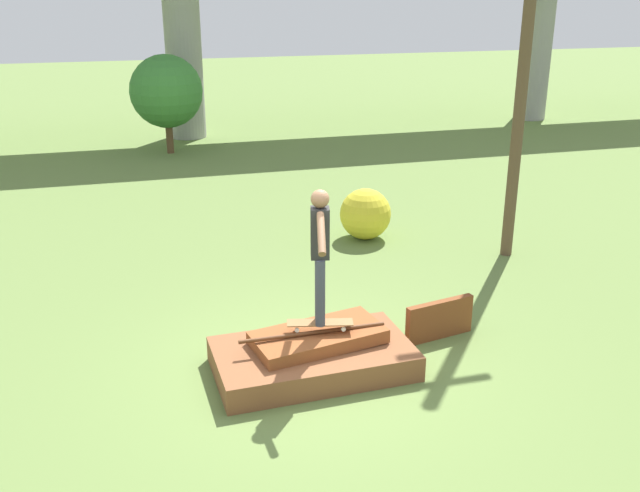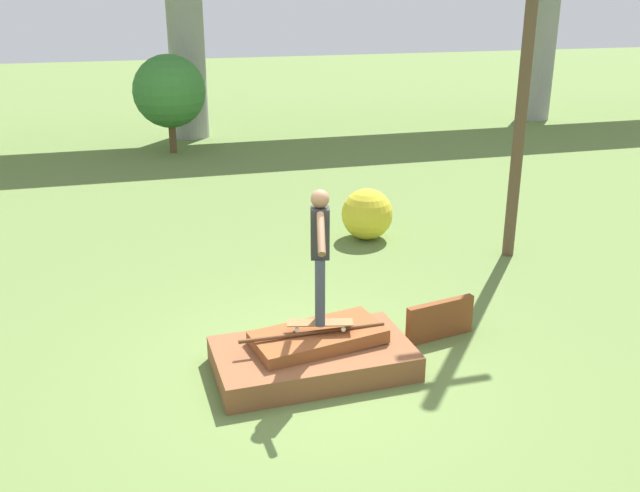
{
  "view_description": "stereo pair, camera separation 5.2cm",
  "coord_description": "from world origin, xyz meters",
  "px_view_note": "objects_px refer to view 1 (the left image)",
  "views": [
    {
      "loc": [
        -2.04,
        -7.58,
        4.57
      ],
      "look_at": [
        0.1,
        0.04,
        1.64
      ],
      "focal_mm": 40.0,
      "sensor_mm": 36.0,
      "label": 1
    },
    {
      "loc": [
        -1.99,
        -7.59,
        4.57
      ],
      "look_at": [
        0.1,
        0.04,
        1.64
      ],
      "focal_mm": 40.0,
      "sensor_mm": 36.0,
      "label": 2
    }
  ],
  "objects_px": {
    "skateboard": "(320,323)",
    "tree_behind_left": "(166,91)",
    "skater": "(320,247)",
    "utility_pole": "(527,31)",
    "bush_yellow_flowering": "(365,214)"
  },
  "relations": [
    {
      "from": "utility_pole",
      "to": "bush_yellow_flowering",
      "type": "relative_size",
      "value": 7.68
    },
    {
      "from": "utility_pole",
      "to": "tree_behind_left",
      "type": "relative_size",
      "value": 2.7
    },
    {
      "from": "skateboard",
      "to": "skater",
      "type": "relative_size",
      "value": 0.5
    },
    {
      "from": "skateboard",
      "to": "tree_behind_left",
      "type": "xyz_separation_m",
      "value": [
        -0.84,
        12.85,
        1.11
      ]
    },
    {
      "from": "skater",
      "to": "bush_yellow_flowering",
      "type": "height_order",
      "value": "skater"
    },
    {
      "from": "bush_yellow_flowering",
      "to": "skateboard",
      "type": "bearing_deg",
      "value": -115.63
    },
    {
      "from": "bush_yellow_flowering",
      "to": "tree_behind_left",
      "type": "bearing_deg",
      "value": 109.54
    },
    {
      "from": "tree_behind_left",
      "to": "bush_yellow_flowering",
      "type": "height_order",
      "value": "tree_behind_left"
    },
    {
      "from": "skater",
      "to": "bush_yellow_flowering",
      "type": "relative_size",
      "value": 1.75
    },
    {
      "from": "utility_pole",
      "to": "bush_yellow_flowering",
      "type": "bearing_deg",
      "value": 145.43
    },
    {
      "from": "utility_pole",
      "to": "bush_yellow_flowering",
      "type": "xyz_separation_m",
      "value": [
        -2.16,
        1.49,
        -3.36
      ]
    },
    {
      "from": "skateboard",
      "to": "tree_behind_left",
      "type": "distance_m",
      "value": 12.93
    },
    {
      "from": "skater",
      "to": "utility_pole",
      "type": "distance_m",
      "value": 5.67
    },
    {
      "from": "tree_behind_left",
      "to": "bush_yellow_flowering",
      "type": "bearing_deg",
      "value": -70.46
    },
    {
      "from": "skateboard",
      "to": "skater",
      "type": "distance_m",
      "value": 1.0
    }
  ]
}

